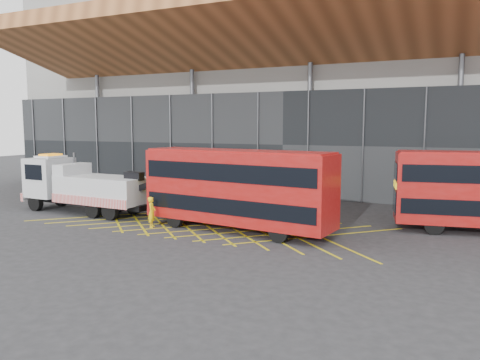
% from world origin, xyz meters
% --- Properties ---
extents(ground_plane, '(120.00, 120.00, 0.00)m').
position_xyz_m(ground_plane, '(0.00, 0.00, 0.00)').
color(ground_plane, '#29292B').
extents(road_markings, '(19.96, 7.16, 0.01)m').
position_xyz_m(road_markings, '(1.60, 0.00, 0.01)').
color(road_markings, gold).
rests_on(road_markings, ground_plane).
extents(construction_building, '(55.00, 23.97, 18.00)m').
position_xyz_m(construction_building, '(1.92, 18.40, 8.98)').
color(construction_building, gray).
rests_on(construction_building, ground_plane).
extents(recovery_truck, '(10.58, 3.02, 3.68)m').
position_xyz_m(recovery_truck, '(-7.29, -0.01, 1.70)').
color(recovery_truck, black).
rests_on(recovery_truck, ground_plane).
extents(bus_towed, '(10.55, 3.65, 4.20)m').
position_xyz_m(bus_towed, '(3.78, -0.62, 2.33)').
color(bus_towed, '#9E0F0C').
rests_on(bus_towed, ground_plane).
extents(worker, '(0.60, 0.71, 1.65)m').
position_xyz_m(worker, '(-0.71, -1.77, 0.83)').
color(worker, yellow).
rests_on(worker, ground_plane).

